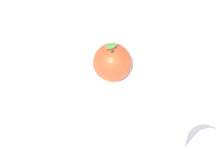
{
  "coord_description": "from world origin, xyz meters",
  "views": [
    {
      "loc": [
        -0.26,
        0.07,
        0.65
      ],
      "look_at": [
        0.03,
        -0.01,
        0.02
      ],
      "focal_mm": 52.19,
      "sensor_mm": 36.0,
      "label": 1
    }
  ],
  "objects": [
    {
      "name": "ground_plane",
      "position": [
        0.0,
        0.0,
        0.0
      ],
      "size": [
        2.4,
        2.4,
        0.0
      ],
      "primitive_type": "plane",
      "color": "silver"
    },
    {
      "name": "dinner_plate",
      "position": [
        0.03,
        -0.01,
        0.01
      ],
      "size": [
        0.25,
        0.25,
        0.02
      ],
      "color": "white",
      "rests_on": "ground_plane"
    },
    {
      "name": "apple",
      "position": [
        0.04,
        -0.01,
        0.06
      ],
      "size": [
        0.08,
        0.08,
        0.09
      ],
      "color": "#9E3D1E",
      "rests_on": "dinner_plate"
    }
  ]
}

